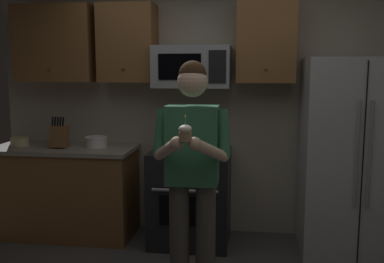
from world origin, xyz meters
The scene contains 11 objects.
wall_back centered at (0.00, 1.75, 1.30)m, with size 4.40×0.10×2.60m, color #B7AD99.
oven_range centered at (-0.15, 1.36, 0.46)m, with size 0.76×0.70×0.93m.
microwave centered at (-0.15, 1.48, 1.72)m, with size 0.74×0.41×0.40m.
refrigerator centered at (1.35, 1.32, 0.90)m, with size 0.90×0.75×1.80m.
cabinet_row_upper centered at (-0.72, 1.53, 1.95)m, with size 2.78×0.36×0.76m.
counter_left centered at (-1.45, 1.38, 0.46)m, with size 1.44×0.66×0.92m.
knife_block centered at (-1.47, 1.33, 1.04)m, with size 0.16×0.15×0.32m.
bowl_large_white centered at (-1.12, 1.41, 0.98)m, with size 0.23×0.23×0.10m.
bowl_small_colored centered at (-1.91, 1.36, 0.97)m, with size 0.19×0.19×0.09m.
person centered at (0.01, 0.36, 1.00)m, with size 0.60×0.48×1.76m.
cupcake centered at (0.01, 0.03, 1.29)m, with size 0.09×0.09×0.17m.
Camera 1 is at (0.43, -2.72, 1.70)m, focal length 40.65 mm.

